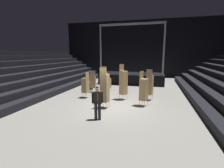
{
  "coord_description": "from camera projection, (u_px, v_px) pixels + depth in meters",
  "views": [
    {
      "loc": [
        2.58,
        -9.22,
        3.26
      ],
      "look_at": [
        -0.05,
        0.57,
        1.4
      ],
      "focal_mm": 26.17,
      "sensor_mm": 36.0,
      "label": 1
    }
  ],
  "objects": [
    {
      "name": "ground_plane",
      "position": [
        110.0,
        109.0,
        10.01
      ],
      "size": [
        22.0,
        30.0,
        0.1
      ],
      "primitive_type": "cube",
      "color": "gray"
    },
    {
      "name": "arena_end_wall",
      "position": [
        138.0,
        49.0,
        23.54
      ],
      "size": [
        22.0,
        0.3,
        8.0
      ],
      "primitive_type": "cube",
      "color": "black",
      "rests_on": "ground_plane"
    },
    {
      "name": "bleacher_bank_left",
      "position": [
        15.0,
        73.0,
        12.67
      ],
      "size": [
        6.0,
        24.0,
        3.6
      ],
      "rotation": [
        0.0,
        0.0,
        1.57
      ],
      "color": "black",
      "rests_on": "ground_plane"
    },
    {
      "name": "stage_riser",
      "position": [
        132.0,
        77.0,
        18.61
      ],
      "size": [
        7.03,
        3.31,
        6.34
      ],
      "color": "black",
      "rests_on": "ground_plane"
    },
    {
      "name": "man_with_tie",
      "position": [
        98.0,
        101.0,
        8.02
      ],
      "size": [
        0.56,
        0.37,
        1.73
      ],
      "rotation": [
        0.0,
        0.0,
        3.56
      ],
      "color": "black",
      "rests_on": "ground_plane"
    },
    {
      "name": "chair_stack_front_left",
      "position": [
        105.0,
        88.0,
        9.78
      ],
      "size": [
        0.5,
        0.5,
        2.56
      ],
      "rotation": [
        0.0,
        0.0,
        6.13
      ],
      "color": "#B2B5BA",
      "rests_on": "ground_plane"
    },
    {
      "name": "chair_stack_front_right",
      "position": [
        150.0,
        85.0,
        11.57
      ],
      "size": [
        0.53,
        0.53,
        2.22
      ],
      "rotation": [
        0.0,
        0.0,
        6.05
      ],
      "color": "#B2B5BA",
      "rests_on": "ground_plane"
    },
    {
      "name": "chair_stack_mid_left",
      "position": [
        123.0,
        82.0,
        11.65
      ],
      "size": [
        0.61,
        0.61,
        2.56
      ],
      "rotation": [
        0.0,
        0.0,
        4.12
      ],
      "color": "#B2B5BA",
      "rests_on": "ground_plane"
    },
    {
      "name": "chair_stack_mid_right",
      "position": [
        93.0,
        82.0,
        14.06
      ],
      "size": [
        0.51,
        0.51,
        1.79
      ],
      "rotation": [
        0.0,
        0.0,
        0.18
      ],
      "color": "#B2B5BA",
      "rests_on": "ground_plane"
    },
    {
      "name": "chair_stack_mid_centre",
      "position": [
        144.0,
        89.0,
        10.21
      ],
      "size": [
        0.58,
        0.58,
        2.22
      ],
      "rotation": [
        0.0,
        0.0,
        4.3
      ],
      "color": "#B2B5BA",
      "rests_on": "ground_plane"
    },
    {
      "name": "chair_stack_rear_left",
      "position": [
        108.0,
        83.0,
        13.93
      ],
      "size": [
        0.56,
        0.56,
        1.71
      ],
      "rotation": [
        0.0,
        0.0,
        4.39
      ],
      "color": "#B2B5BA",
      "rests_on": "ground_plane"
    },
    {
      "name": "chair_stack_rear_right",
      "position": [
        85.0,
        85.0,
        12.2
      ],
      "size": [
        0.52,
        0.52,
        1.96
      ],
      "rotation": [
        0.0,
        0.0,
        1.37
      ],
      "color": "#B2B5BA",
      "rests_on": "ground_plane"
    },
    {
      "name": "equipment_road_case",
      "position": [
        88.0,
        86.0,
        15.27
      ],
      "size": [
        1.05,
        0.87,
        0.58
      ],
      "primitive_type": "cube",
      "rotation": [
        0.0,
        0.0,
        0.35
      ],
      "color": "black",
      "rests_on": "ground_plane"
    }
  ]
}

